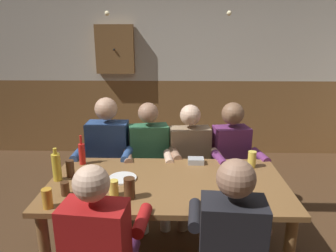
{
  "coord_description": "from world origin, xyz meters",
  "views": [
    {
      "loc": [
        0.06,
        -2.27,
        1.86
      ],
      "look_at": [
        0.0,
        0.22,
        1.11
      ],
      "focal_mm": 33.21,
      "sensor_mm": 36.0,
      "label": 1
    }
  ],
  "objects": [
    {
      "name": "back_wall_wainscot",
      "position": [
        0.0,
        2.53,
        0.58
      ],
      "size": [
        6.43,
        0.12,
        1.16
      ],
      "primitive_type": "cube",
      "color": "brown",
      "rests_on": "ground_plane"
    },
    {
      "name": "person_0",
      "position": [
        -0.63,
        0.66,
        0.7
      ],
      "size": [
        0.55,
        0.52,
        1.25
      ],
      "rotation": [
        0.0,
        0.0,
        3.14
      ],
      "color": "#2D4C84",
      "rests_on": "ground_plane"
    },
    {
      "name": "pint_glass_1",
      "position": [
        0.73,
        0.25,
        0.81
      ],
      "size": [
        0.07,
        0.07,
        0.15
      ],
      "primitive_type": "cylinder",
      "color": "#E5C64C",
      "rests_on": "dining_table"
    },
    {
      "name": "dining_table",
      "position": [
        0.0,
        -0.05,
        0.64
      ],
      "size": [
        1.87,
        0.94,
        0.74
      ],
      "color": "brown",
      "rests_on": "ground_plane"
    },
    {
      "name": "pint_glass_4",
      "position": [
        -0.73,
        -0.28,
        0.79
      ],
      "size": [
        0.06,
        0.06,
        0.1
      ],
      "primitive_type": "cylinder",
      "color": "#4C2D19",
      "rests_on": "dining_table"
    },
    {
      "name": "person_3",
      "position": [
        0.64,
        0.65,
        0.67
      ],
      "size": [
        0.53,
        0.58,
        1.21
      ],
      "rotation": [
        0.0,
        0.0,
        3.33
      ],
      "color": "#6B2D66",
      "rests_on": "ground_plane"
    },
    {
      "name": "pint_glass_2",
      "position": [
        -0.79,
        0.03,
        0.81
      ],
      "size": [
        0.07,
        0.07,
        0.14
      ],
      "primitive_type": "cylinder",
      "color": "#4C2D19",
      "rests_on": "dining_table"
    },
    {
      "name": "pint_glass_6",
      "position": [
        -0.79,
        -0.45,
        0.8
      ],
      "size": [
        0.07,
        0.07,
        0.14
      ],
      "primitive_type": "cylinder",
      "color": "gold",
      "rests_on": "dining_table"
    },
    {
      "name": "string_lights",
      "position": [
        0.0,
        0.16,
        2.06
      ],
      "size": [
        4.54,
        0.04,
        0.17
      ],
      "color": "#F9EAB2"
    },
    {
      "name": "plate_0",
      "position": [
        -0.36,
        -0.01,
        0.74
      ],
      "size": [
        0.22,
        0.22,
        0.01
      ],
      "primitive_type": "cylinder",
      "color": "white",
      "rests_on": "dining_table"
    },
    {
      "name": "pint_glass_3",
      "position": [
        -0.38,
        -0.28,
        0.8
      ],
      "size": [
        0.07,
        0.07,
        0.12
      ],
      "primitive_type": "cylinder",
      "color": "#E5C64C",
      "rests_on": "dining_table"
    },
    {
      "name": "person_2",
      "position": [
        0.22,
        0.65,
        0.66
      ],
      "size": [
        0.58,
        0.53,
        1.18
      ],
      "rotation": [
        0.0,
        0.0,
        3.25
      ],
      "color": "#997F60",
      "rests_on": "ground_plane"
    },
    {
      "name": "pint_glass_7",
      "position": [
        0.56,
        -0.28,
        0.8
      ],
      "size": [
        0.07,
        0.07,
        0.13
      ],
      "primitive_type": "cylinder",
      "color": "white",
      "rests_on": "dining_table"
    },
    {
      "name": "bottle_0",
      "position": [
        -0.87,
        -0.04,
        0.85
      ],
      "size": [
        0.07,
        0.07,
        0.27
      ],
      "color": "gold",
      "rests_on": "dining_table"
    },
    {
      "name": "condiment_caddy",
      "position": [
        0.25,
        0.32,
        0.76
      ],
      "size": [
        0.14,
        0.1,
        0.05
      ],
      "primitive_type": "cube",
      "color": "#B2B7BC",
      "rests_on": "dining_table"
    },
    {
      "name": "pint_glass_0",
      "position": [
        -0.26,
        -0.31,
        0.81
      ],
      "size": [
        0.08,
        0.08,
        0.15
      ],
      "primitive_type": "cylinder",
      "color": "#4C2D19",
      "rests_on": "dining_table"
    },
    {
      "name": "back_wall_upper",
      "position": [
        0.0,
        2.53,
        1.75
      ],
      "size": [
        6.43,
        0.12,
        1.17
      ],
      "primitive_type": "cube",
      "color": "beige"
    },
    {
      "name": "bottle_1",
      "position": [
        -0.77,
        0.28,
        0.84
      ],
      "size": [
        0.06,
        0.06,
        0.27
      ],
      "color": "red",
      "rests_on": "dining_table"
    },
    {
      "name": "person_5",
      "position": [
        0.38,
        -0.75,
        0.68
      ],
      "size": [
        0.5,
        0.53,
        1.25
      ],
      "rotation": [
        0.0,
        0.0,
        -0.07
      ],
      "color": "black",
      "rests_on": "ground_plane"
    },
    {
      "name": "wall_dart_cabinet",
      "position": [
        -0.83,
        2.4,
        1.63
      ],
      "size": [
        0.56,
        0.15,
        0.7
      ],
      "color": "brown"
    },
    {
      "name": "person_1",
      "position": [
        -0.19,
        0.64,
        0.66
      ],
      "size": [
        0.58,
        0.58,
        1.2
      ],
      "rotation": [
        0.0,
        0.0,
        3.34
      ],
      "color": "#33724C",
      "rests_on": "ground_plane"
    },
    {
      "name": "person_4",
      "position": [
        -0.36,
        -0.74,
        0.66
      ],
      "size": [
        0.52,
        0.56,
        1.21
      ],
      "rotation": [
        0.0,
        0.0,
        -0.1
      ],
      "color": "#AD1919",
      "rests_on": "ground_plane"
    },
    {
      "name": "pint_glass_5",
      "position": [
        -0.66,
        -0.04,
        0.79
      ],
      "size": [
        0.06,
        0.06,
        0.1
      ],
      "primitive_type": "cylinder",
      "color": "white",
      "rests_on": "dining_table"
    }
  ]
}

